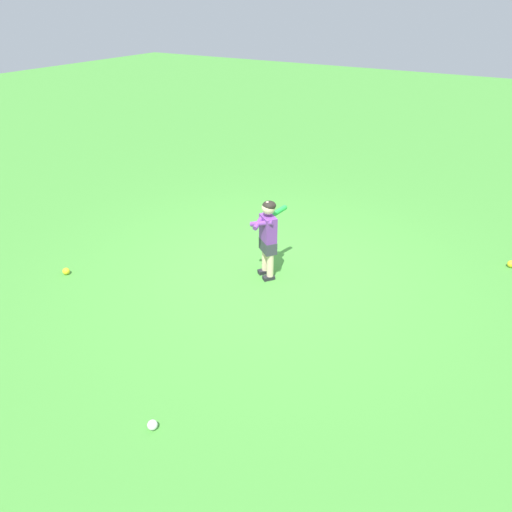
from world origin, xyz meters
name	(u,v)px	position (x,y,z in m)	size (l,w,h in m)	color
ground_plane	(271,268)	(0.00, 0.00, 0.00)	(40.00, 40.00, 0.00)	#479338
child_batter	(268,232)	(-0.05, 0.19, 0.65)	(0.35, 0.62, 1.08)	#232328
play_ball_far_left	(66,271)	(2.30, 1.56, 0.05)	(0.10, 0.10, 0.10)	yellow
play_ball_by_bucket	(511,264)	(-2.84, -1.75, 0.05)	(0.10, 0.10, 0.10)	yellow
play_ball_far_right	(152,425)	(-0.46, 2.92, 0.05)	(0.09, 0.09, 0.09)	white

